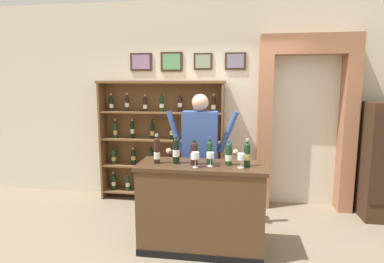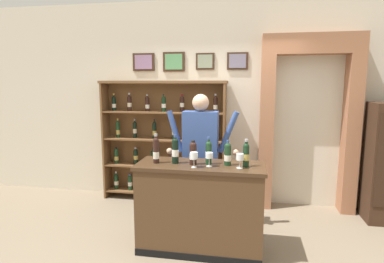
# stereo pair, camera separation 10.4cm
# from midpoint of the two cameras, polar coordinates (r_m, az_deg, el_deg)

# --- Properties ---
(ground_plane) EXTENTS (14.00, 14.00, 0.02)m
(ground_plane) POSITION_cam_midpoint_polar(r_m,az_deg,el_deg) (3.92, 0.73, -20.27)
(ground_plane) COLOR #7A6B56
(back_wall) EXTENTS (12.00, 0.19, 3.15)m
(back_wall) POSITION_cam_midpoint_polar(r_m,az_deg,el_deg) (5.13, 3.45, 5.19)
(back_wall) COLOR beige
(back_wall) RESTS_ON ground
(wine_shelf) EXTENTS (2.01, 0.31, 1.92)m
(wine_shelf) POSITION_cam_midpoint_polar(r_m,az_deg,el_deg) (5.13, -5.98, -1.32)
(wine_shelf) COLOR brown
(wine_shelf) RESTS_ON ground
(archway_doorway) EXTENTS (1.39, 0.45, 2.57)m
(archway_doorway) POSITION_cam_midpoint_polar(r_m,az_deg,el_deg) (5.06, 18.89, 2.95)
(archway_doorway) COLOR #9E6647
(archway_doorway) RESTS_ON ground
(tasting_counter) EXTENTS (1.42, 0.56, 1.00)m
(tasting_counter) POSITION_cam_midpoint_polar(r_m,az_deg,el_deg) (3.70, 0.84, -13.36)
(tasting_counter) COLOR #4C331E
(tasting_counter) RESTS_ON ground
(shopkeeper) EXTENTS (0.95, 0.22, 1.75)m
(shopkeeper) POSITION_cam_midpoint_polar(r_m,az_deg,el_deg) (4.12, 0.72, -2.53)
(shopkeeper) COLOR #2D3347
(shopkeeper) RESTS_ON ground
(tasting_bottle_super_tuscan) EXTENTS (0.07, 0.07, 0.33)m
(tasting_bottle_super_tuscan) POSITION_cam_midpoint_polar(r_m,az_deg,el_deg) (3.58, -7.12, -3.34)
(tasting_bottle_super_tuscan) COLOR black
(tasting_bottle_super_tuscan) RESTS_ON tasting_counter
(tasting_bottle_grappa) EXTENTS (0.08, 0.08, 0.32)m
(tasting_bottle_grappa) POSITION_cam_midpoint_polar(r_m,az_deg,el_deg) (3.55, -3.69, -3.36)
(tasting_bottle_grappa) COLOR black
(tasting_bottle_grappa) RESTS_ON tasting_counter
(tasting_bottle_brunello) EXTENTS (0.08, 0.08, 0.27)m
(tasting_bottle_brunello) POSITION_cam_midpoint_polar(r_m,az_deg,el_deg) (3.50, -0.47, -3.80)
(tasting_bottle_brunello) COLOR black
(tasting_bottle_brunello) RESTS_ON tasting_counter
(tasting_bottle_chianti) EXTENTS (0.07, 0.07, 0.31)m
(tasting_bottle_chianti) POSITION_cam_midpoint_polar(r_m,az_deg,el_deg) (3.52, 2.30, -3.65)
(tasting_bottle_chianti) COLOR #19381E
(tasting_bottle_chianti) RESTS_ON tasting_counter
(tasting_bottle_rosso) EXTENTS (0.07, 0.07, 0.28)m
(tasting_bottle_rosso) POSITION_cam_midpoint_polar(r_m,az_deg,el_deg) (3.49, 5.71, -3.96)
(tasting_bottle_rosso) COLOR #19381E
(tasting_bottle_rosso) RESTS_ON tasting_counter
(tasting_bottle_riserva) EXTENTS (0.07, 0.07, 0.30)m
(tasting_bottle_riserva) POSITION_cam_midpoint_polar(r_m,az_deg,el_deg) (3.46, 8.95, -3.94)
(tasting_bottle_riserva) COLOR black
(tasting_bottle_riserva) RESTS_ON tasting_counter
(wine_glass_right) EXTENTS (0.08, 0.08, 0.17)m
(wine_glass_right) POSITION_cam_midpoint_polar(r_m,az_deg,el_deg) (3.38, -0.28, -4.43)
(wine_glass_right) COLOR silver
(wine_glass_right) RESTS_ON tasting_counter
(wine_glass_spare) EXTENTS (0.08, 0.08, 0.16)m
(wine_glass_spare) POSITION_cam_midpoint_polar(r_m,az_deg,el_deg) (3.40, 7.89, -4.62)
(wine_glass_spare) COLOR silver
(wine_glass_spare) RESTS_ON tasting_counter
(wine_glass_center) EXTENTS (0.08, 0.08, 0.15)m
(wine_glass_center) POSITION_cam_midpoint_polar(r_m,az_deg,el_deg) (3.43, 2.44, -4.38)
(wine_glass_center) COLOR silver
(wine_glass_center) RESTS_ON tasting_counter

